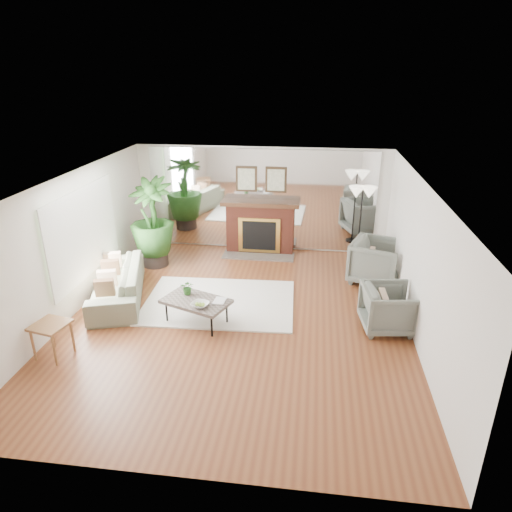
# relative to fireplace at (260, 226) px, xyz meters

# --- Properties ---
(ground) EXTENTS (7.00, 7.00, 0.00)m
(ground) POSITION_rel_fireplace_xyz_m (0.00, -3.26, -0.66)
(ground) COLOR brown
(ground) RESTS_ON ground
(wall_left) EXTENTS (0.02, 7.00, 2.50)m
(wall_left) POSITION_rel_fireplace_xyz_m (-2.99, -3.26, 0.59)
(wall_left) COLOR silver
(wall_left) RESTS_ON ground
(wall_right) EXTENTS (0.02, 7.00, 2.50)m
(wall_right) POSITION_rel_fireplace_xyz_m (2.99, -3.26, 0.59)
(wall_right) COLOR silver
(wall_right) RESTS_ON ground
(wall_back) EXTENTS (6.00, 0.02, 2.50)m
(wall_back) POSITION_rel_fireplace_xyz_m (0.00, 0.23, 0.59)
(wall_back) COLOR silver
(wall_back) RESTS_ON ground
(mirror_panel) EXTENTS (5.40, 0.04, 2.40)m
(mirror_panel) POSITION_rel_fireplace_xyz_m (0.00, 0.21, 0.59)
(mirror_panel) COLOR silver
(mirror_panel) RESTS_ON wall_back
(window_panel) EXTENTS (0.04, 2.40, 1.50)m
(window_panel) POSITION_rel_fireplace_xyz_m (-2.96, -2.86, 0.69)
(window_panel) COLOR #B2E09E
(window_panel) RESTS_ON wall_left
(fireplace) EXTENTS (1.85, 0.83, 2.05)m
(fireplace) POSITION_rel_fireplace_xyz_m (0.00, 0.00, 0.00)
(fireplace) COLOR maroon
(fireplace) RESTS_ON ground
(area_rug) EXTENTS (2.91, 2.13, 0.03)m
(area_rug) POSITION_rel_fireplace_xyz_m (-0.45, -2.74, -0.64)
(area_rug) COLOR white
(area_rug) RESTS_ON ground
(coffee_table) EXTENTS (1.30, 1.03, 0.46)m
(coffee_table) POSITION_rel_fireplace_xyz_m (-0.69, -3.52, -0.24)
(coffee_table) COLOR #675A51
(coffee_table) RESTS_ON ground
(sofa) EXTENTS (1.53, 2.44, 0.66)m
(sofa) POSITION_rel_fireplace_xyz_m (-2.45, -2.81, -0.33)
(sofa) COLOR gray
(sofa) RESTS_ON ground
(armchair_back) EXTENTS (1.27, 1.25, 0.91)m
(armchair_back) POSITION_rel_fireplace_xyz_m (2.60, -1.39, -0.20)
(armchair_back) COLOR slate
(armchair_back) RESTS_ON ground
(armchair_front) EXTENTS (0.96, 0.94, 0.78)m
(armchair_front) POSITION_rel_fireplace_xyz_m (2.60, -3.28, -0.27)
(armchair_front) COLOR slate
(armchair_front) RESTS_ON ground
(side_table) EXTENTS (0.59, 0.59, 0.57)m
(side_table) POSITION_rel_fireplace_xyz_m (-2.65, -4.77, -0.18)
(side_table) COLOR olive
(side_table) RESTS_ON ground
(potted_ficus) EXTENTS (1.15, 1.15, 2.01)m
(potted_ficus) POSITION_rel_fireplace_xyz_m (-2.27, -1.12, 0.41)
(potted_ficus) COLOR black
(potted_ficus) RESTS_ON ground
(floor_lamp) EXTENTS (0.60, 0.33, 1.84)m
(floor_lamp) POSITION_rel_fireplace_xyz_m (2.28, -0.62, 0.91)
(floor_lamp) COLOR black
(floor_lamp) RESTS_ON ground
(tabletop_plant) EXTENTS (0.25, 0.22, 0.27)m
(tabletop_plant) POSITION_rel_fireplace_xyz_m (-0.89, -3.33, -0.07)
(tabletop_plant) COLOR #2B5D22
(tabletop_plant) RESTS_ON coffee_table
(fruit_bowl) EXTENTS (0.35, 0.35, 0.07)m
(fruit_bowl) POSITION_rel_fireplace_xyz_m (-0.56, -3.74, -0.17)
(fruit_bowl) COLOR olive
(fruit_bowl) RESTS_ON coffee_table
(book) EXTENTS (0.22, 0.29, 0.02)m
(book) POSITION_rel_fireplace_xyz_m (-0.37, -3.51, -0.19)
(book) COLOR olive
(book) RESTS_ON coffee_table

